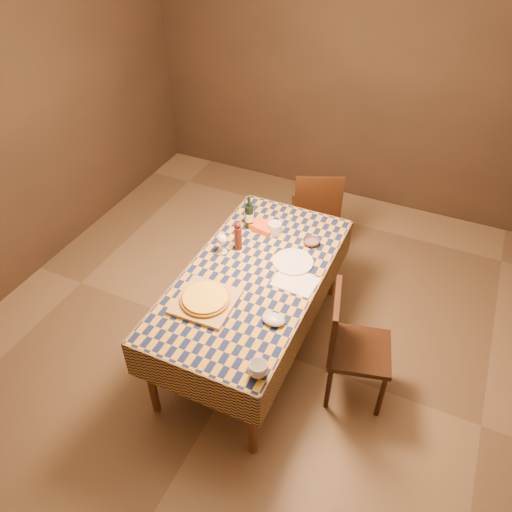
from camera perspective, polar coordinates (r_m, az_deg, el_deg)
name	(u,v)px	position (r m, az deg, el deg)	size (l,w,h in m)	color
room	(253,207)	(3.19, -0.38, 5.67)	(5.00, 5.10, 2.70)	brown
dining_table	(253,282)	(3.61, -0.33, -2.98)	(0.94, 1.84, 0.77)	brown
cutting_board	(206,302)	(3.35, -5.78, -5.20)	(0.39, 0.39, 0.02)	#AC8650
pizza	(205,299)	(3.33, -5.81, -4.86)	(0.41, 0.41, 0.03)	#A06C1A
pepper_mill	(238,237)	(3.71, -2.05, 2.22)	(0.07, 0.07, 0.24)	#481410
bowl	(311,242)	(3.83, 6.32, 1.58)	(0.13, 0.13, 0.04)	#5C444D
wine_glass	(222,240)	(3.68, -3.90, 1.85)	(0.08, 0.08, 0.16)	silver
wine_bottle	(249,216)	(3.93, -0.78, 4.58)	(0.08, 0.08, 0.28)	black
deli_tub	(275,228)	(3.90, 2.15, 3.20)	(0.11, 0.11, 0.09)	silver
takeout_container	(263,227)	(3.95, 0.85, 3.33)	(0.19, 0.14, 0.05)	#D24F1B
white_plate	(293,262)	(3.65, 4.24, -0.68)	(0.30, 0.30, 0.02)	silver
tumbler	(258,369)	(2.93, 0.23, -12.83)	(0.12, 0.12, 0.09)	white
flour_patch	(295,281)	(3.51, 4.52, -2.91)	(0.30, 0.23, 0.00)	silver
flour_bag	(274,319)	(3.21, 2.03, -7.26)	(0.15, 0.12, 0.04)	#9EAECA
chair_far	(316,209)	(4.66, 6.88, 5.36)	(0.56, 0.56, 0.93)	black
chair_right	(349,342)	(3.50, 10.54, -9.59)	(0.52, 0.51, 0.93)	black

